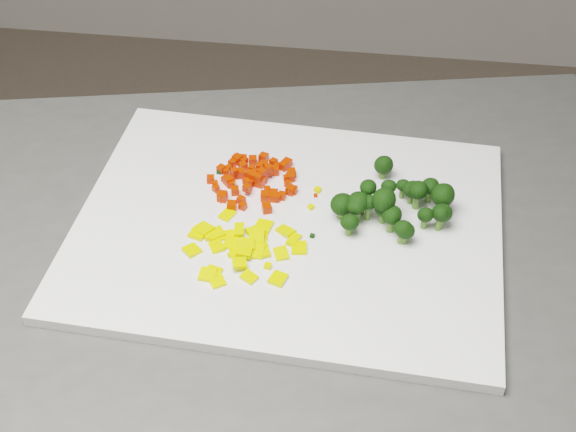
# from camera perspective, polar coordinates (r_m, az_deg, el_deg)

# --- Properties ---
(cutting_board) EXTENTS (0.51, 0.41, 0.01)m
(cutting_board) POSITION_cam_1_polar(r_m,az_deg,el_deg) (0.94, 0.00, -0.74)
(cutting_board) COLOR white
(cutting_board) RESTS_ON counter_block
(carrot_pile) EXTENTS (0.11, 0.11, 0.03)m
(carrot_pile) POSITION_cam_1_polar(r_m,az_deg,el_deg) (0.98, -2.53, 2.96)
(carrot_pile) COLOR red
(carrot_pile) RESTS_ON cutting_board
(pepper_pile) EXTENTS (0.13, 0.13, 0.02)m
(pepper_pile) POSITION_cam_1_polar(r_m,az_deg,el_deg) (0.90, -3.03, -2.09)
(pepper_pile) COLOR yellow
(pepper_pile) RESTS_ON cutting_board
(broccoli_pile) EXTENTS (0.13, 0.13, 0.06)m
(broccoli_pile) POSITION_cam_1_polar(r_m,az_deg,el_deg) (0.93, 7.36, 1.64)
(broccoli_pile) COLOR black
(broccoli_pile) RESTS_ON cutting_board
(carrot_cube_0) EXTENTS (0.01, 0.01, 0.01)m
(carrot_cube_0) POSITION_cam_1_polar(r_m,az_deg,el_deg) (1.00, -4.43, 3.16)
(carrot_cube_0) COLOR red
(carrot_cube_0) RESTS_ON carrot_pile
(carrot_cube_1) EXTENTS (0.01, 0.01, 0.01)m
(carrot_cube_1) POSITION_cam_1_polar(r_m,az_deg,el_deg) (0.98, -2.39, 2.83)
(carrot_cube_1) COLOR red
(carrot_cube_1) RESTS_ON carrot_pile
(carrot_cube_2) EXTENTS (0.01, 0.01, 0.01)m
(carrot_cube_2) POSITION_cam_1_polar(r_m,az_deg,el_deg) (0.95, -3.23, 0.71)
(carrot_cube_2) COLOR red
(carrot_cube_2) RESTS_ON carrot_pile
(carrot_cube_3) EXTENTS (0.01, 0.01, 0.01)m
(carrot_cube_3) POSITION_cam_1_polar(r_m,az_deg,el_deg) (1.01, -0.29, 3.58)
(carrot_cube_3) COLOR red
(carrot_cube_3) RESTS_ON carrot_pile
(carrot_cube_4) EXTENTS (0.01, 0.01, 0.01)m
(carrot_cube_4) POSITION_cam_1_polar(r_m,az_deg,el_deg) (0.96, -0.44, 1.45)
(carrot_cube_4) COLOR red
(carrot_cube_4) RESTS_ON carrot_pile
(carrot_cube_5) EXTENTS (0.01, 0.01, 0.01)m
(carrot_cube_5) POSITION_cam_1_polar(r_m,az_deg,el_deg) (0.97, -1.49, 1.86)
(carrot_cube_5) COLOR red
(carrot_cube_5) RESTS_ON carrot_pile
(carrot_cube_6) EXTENTS (0.01, 0.01, 0.01)m
(carrot_cube_6) POSITION_cam_1_polar(r_m,az_deg,el_deg) (0.98, -5.16, 1.95)
(carrot_cube_6) COLOR red
(carrot_cube_6) RESTS_ON carrot_pile
(carrot_cube_7) EXTENTS (0.01, 0.01, 0.01)m
(carrot_cube_7) POSITION_cam_1_polar(r_m,az_deg,el_deg) (1.02, -3.67, 4.06)
(carrot_cube_7) COLOR red
(carrot_cube_7) RESTS_ON carrot_pile
(carrot_cube_8) EXTENTS (0.01, 0.01, 0.01)m
(carrot_cube_8) POSITION_cam_1_polar(r_m,az_deg,el_deg) (1.00, -2.02, 3.53)
(carrot_cube_8) COLOR red
(carrot_cube_8) RESTS_ON carrot_pile
(carrot_cube_9) EXTENTS (0.01, 0.01, 0.01)m
(carrot_cube_9) POSITION_cam_1_polar(r_m,az_deg,el_deg) (0.96, -1.02, 1.57)
(carrot_cube_9) COLOR red
(carrot_cube_9) RESTS_ON carrot_pile
(carrot_cube_10) EXTENTS (0.01, 0.01, 0.01)m
(carrot_cube_10) POSITION_cam_1_polar(r_m,az_deg,el_deg) (1.02, -1.74, 4.18)
(carrot_cube_10) COLOR red
(carrot_cube_10) RESTS_ON carrot_pile
(carrot_cube_11) EXTENTS (0.01, 0.01, 0.01)m
(carrot_cube_11) POSITION_cam_1_polar(r_m,az_deg,el_deg) (0.98, -2.95, 2.42)
(carrot_cube_11) COLOR red
(carrot_cube_11) RESTS_ON carrot_pile
(carrot_cube_12) EXTENTS (0.01, 0.01, 0.01)m
(carrot_cube_12) POSITION_cam_1_polar(r_m,az_deg,el_deg) (1.01, -3.95, 3.79)
(carrot_cube_12) COLOR red
(carrot_cube_12) RESTS_ON carrot_pile
(carrot_cube_13) EXTENTS (0.01, 0.01, 0.01)m
(carrot_cube_13) POSITION_cam_1_polar(r_m,az_deg,el_deg) (0.96, -1.64, 1.42)
(carrot_cube_13) COLOR red
(carrot_cube_13) RESTS_ON carrot_pile
(carrot_cube_14) EXTENTS (0.01, 0.01, 0.01)m
(carrot_cube_14) POSITION_cam_1_polar(r_m,az_deg,el_deg) (1.01, -1.76, 3.48)
(carrot_cube_14) COLOR red
(carrot_cube_14) RESTS_ON carrot_pile
(carrot_cube_15) EXTENTS (0.01, 0.01, 0.01)m
(carrot_cube_15) POSITION_cam_1_polar(r_m,az_deg,el_deg) (0.99, -2.07, 2.87)
(carrot_cube_15) COLOR red
(carrot_cube_15) RESTS_ON carrot_pile
(carrot_cube_16) EXTENTS (0.02, 0.02, 0.01)m
(carrot_cube_16) POSITION_cam_1_polar(r_m,az_deg,el_deg) (0.99, -4.24, 2.51)
(carrot_cube_16) COLOR red
(carrot_cube_16) RESTS_ON carrot_pile
(carrot_cube_17) EXTENTS (0.01, 0.01, 0.01)m
(carrot_cube_17) POSITION_cam_1_polar(r_m,az_deg,el_deg) (0.96, -4.73, 1.35)
(carrot_cube_17) COLOR red
(carrot_cube_17) RESTS_ON carrot_pile
(carrot_cube_18) EXTENTS (0.01, 0.01, 0.01)m
(carrot_cube_18) POSITION_cam_1_polar(r_m,az_deg,el_deg) (0.96, -4.69, 1.38)
(carrot_cube_18) COLOR red
(carrot_cube_18) RESTS_ON carrot_pile
(carrot_cube_19) EXTENTS (0.01, 0.01, 0.01)m
(carrot_cube_19) POSITION_cam_1_polar(r_m,az_deg,el_deg) (0.98, -5.20, 2.27)
(carrot_cube_19) COLOR red
(carrot_cube_19) RESTS_ON carrot_pile
(carrot_cube_20) EXTENTS (0.01, 0.01, 0.01)m
(carrot_cube_20) POSITION_cam_1_polar(r_m,az_deg,el_deg) (1.00, -3.35, 3.05)
(carrot_cube_20) COLOR red
(carrot_cube_20) RESTS_ON carrot_pile
(carrot_cube_21) EXTENTS (0.01, 0.01, 0.01)m
(carrot_cube_21) POSITION_cam_1_polar(r_m,az_deg,el_deg) (1.02, -3.16, 3.92)
(carrot_cube_21) COLOR red
(carrot_cube_21) RESTS_ON carrot_pile
(carrot_cube_22) EXTENTS (0.01, 0.01, 0.01)m
(carrot_cube_22) POSITION_cam_1_polar(r_m,az_deg,el_deg) (0.98, -2.78, 2.31)
(carrot_cube_22) COLOR red
(carrot_cube_22) RESTS_ON carrot_pile
(carrot_cube_23) EXTENTS (0.01, 0.01, 0.01)m
(carrot_cube_23) POSITION_cam_1_polar(r_m,az_deg,el_deg) (0.99, -2.46, 3.07)
(carrot_cube_23) COLOR red
(carrot_cube_23) RESTS_ON carrot_pile
(carrot_cube_24) EXTENTS (0.01, 0.01, 0.01)m
(carrot_cube_24) POSITION_cam_1_polar(r_m,az_deg,el_deg) (0.97, -2.91, 2.39)
(carrot_cube_24) COLOR red
(carrot_cube_24) RESTS_ON carrot_pile
(carrot_cube_25) EXTENTS (0.01, 0.01, 0.01)m
(carrot_cube_25) POSITION_cam_1_polar(r_m,az_deg,el_deg) (1.00, -3.76, 3.07)
(carrot_cube_25) COLOR red
(carrot_cube_25) RESTS_ON carrot_pile
(carrot_cube_26) EXTENTS (0.01, 0.01, 0.01)m
(carrot_cube_26) POSITION_cam_1_polar(r_m,az_deg,el_deg) (0.99, -2.61, 3.40)
(carrot_cube_26) COLOR red
(carrot_cube_26) RESTS_ON carrot_pile
(carrot_cube_27) EXTENTS (0.01, 0.01, 0.01)m
(carrot_cube_27) POSITION_cam_1_polar(r_m,az_deg,el_deg) (0.96, -1.02, 1.35)
(carrot_cube_27) COLOR red
(carrot_cube_27) RESTS_ON carrot_pile
(carrot_cube_28) EXTENTS (0.01, 0.01, 0.01)m
(carrot_cube_28) POSITION_cam_1_polar(r_m,az_deg,el_deg) (0.95, -4.02, 0.72)
(carrot_cube_28) COLOR red
(carrot_cube_28) RESTS_ON carrot_pile
(carrot_cube_29) EXTENTS (0.01, 0.01, 0.01)m
(carrot_cube_29) POSITION_cam_1_polar(r_m,az_deg,el_deg) (0.97, -2.90, 1.96)
(carrot_cube_29) COLOR red
(carrot_cube_29) RESTS_ON carrot_pile
(carrot_cube_30) EXTENTS (0.01, 0.01, 0.01)m
(carrot_cube_30) POSITION_cam_1_polar(r_m,az_deg,el_deg) (0.98, -2.01, 2.42)
(carrot_cube_30) COLOR red
(carrot_cube_30) RESTS_ON carrot_pile
(carrot_cube_31) EXTENTS (0.01, 0.01, 0.01)m
(carrot_cube_31) POSITION_cam_1_polar(r_m,az_deg,el_deg) (0.99, -0.13, 2.71)
(carrot_cube_31) COLOR red
(carrot_cube_31) RESTS_ON carrot_pile
(carrot_cube_32) EXTENTS (0.01, 0.01, 0.01)m
(carrot_cube_32) POSITION_cam_1_polar(r_m,az_deg,el_deg) (1.01, -0.80, 3.58)
(carrot_cube_32) COLOR red
(carrot_cube_32) RESTS_ON carrot_pile
(carrot_cube_33) EXTENTS (0.01, 0.01, 0.01)m
(carrot_cube_33) POSITION_cam_1_polar(r_m,az_deg,el_deg) (0.98, -2.42, 2.78)
(carrot_cube_33) COLOR red
(carrot_cube_33) RESTS_ON carrot_pile
(carrot_cube_34) EXTENTS (0.01, 0.01, 0.01)m
(carrot_cube_34) POSITION_cam_1_polar(r_m,az_deg,el_deg) (0.99, -4.53, 2.63)
(carrot_cube_34) COLOR red
(carrot_cube_34) RESTS_ON carrot_pile
(carrot_cube_35) EXTENTS (0.01, 0.01, 0.01)m
(carrot_cube_35) POSITION_cam_1_polar(r_m,az_deg,el_deg) (0.97, -2.94, 2.00)
(carrot_cube_35) COLOR red
(carrot_cube_35) RESTS_ON carrot_pile
(carrot_cube_36) EXTENTS (0.01, 0.01, 0.01)m
(carrot_cube_36) POSITION_cam_1_polar(r_m,az_deg,el_deg) (0.99, 0.26, 3.07)
(carrot_cube_36) COLOR red
(carrot_cube_36) RESTS_ON carrot_pile
(carrot_cube_37) EXTENTS (0.01, 0.01, 0.01)m
(carrot_cube_37) POSITION_cam_1_polar(r_m,az_deg,el_deg) (0.98, -2.77, 3.02)
(carrot_cube_37) COLOR red
(carrot_cube_37) RESTS_ON carrot_pile
(carrot_cube_38) EXTENTS (0.01, 0.01, 0.01)m
(carrot_cube_38) POSITION_cam_1_polar(r_m,az_deg,el_deg) (0.95, -1.52, 0.56)
(carrot_cube_38) COLOR red
(carrot_cube_38) RESTS_ON carrot_pile
(carrot_cube_39) EXTENTS (0.01, 0.01, 0.01)m
(carrot_cube_39) POSITION_cam_1_polar(r_m,az_deg,el_deg) (0.98, -2.23, 2.46)
(carrot_cube_39) COLOR red
(carrot_cube_39) RESTS_ON carrot_pile
(carrot_cube_40) EXTENTS (0.01, 0.01, 0.01)m
(carrot_cube_40) POSITION_cam_1_polar(r_m,az_deg,el_deg) (0.99, -1.75, 2.87)
(carrot_cube_40) COLOR red
(carrot_cube_40) RESTS_ON carrot_pile
(carrot_cube_41) EXTENTS (0.01, 0.01, 0.01)m
(carrot_cube_41) POSITION_cam_1_polar(r_m,az_deg,el_deg) (0.98, -2.15, 2.74)
(carrot_cube_41) COLOR red
(carrot_cube_41) RESTS_ON carrot_pile
(carrot_cube_42) EXTENTS (0.01, 0.01, 0.01)m
(carrot_cube_42) POSITION_cam_1_polar(r_m,az_deg,el_deg) (0.96, -3.35, 1.14)
(carrot_cube_42) COLOR red
(carrot_cube_42) RESTS_ON carrot_pile
(carrot_cube_43) EXTENTS (0.01, 0.01, 0.01)m
(carrot_cube_43) POSITION_cam_1_polar(r_m,az_deg,el_deg) (0.97, 0.19, 1.84)
(carrot_cube_43) COLOR red
(carrot_cube_43) RESTS_ON carrot_pile
(carrot_cube_44) EXTENTS (0.01, 0.01, 0.01)m
(carrot_cube_44) POSITION_cam_1_polar(r_m,az_deg,el_deg) (0.98, 0.01, 2.30)
(carrot_cube_44) COLOR red
(carrot_cube_44) RESTS_ON carrot_pile
(carrot_cube_45) EXTENTS (0.01, 0.01, 0.01)m
(carrot_cube_45) POSITION_cam_1_polar(r_m,az_deg,el_deg) (0.99, -1.33, 3.17)
(carrot_cube_45) COLOR red
(carrot_cube_45) RESTS_ON carrot_pile
(carrot_cube_46) EXTENTS (0.01, 0.01, 0.01)m
(carrot_cube_46) POSITION_cam_1_polar(r_m,az_deg,el_deg) (0.99, -1.99, 2.89)
(carrot_cube_46) COLOR red
(carrot_cube_46) RESTS_ON carrot_pile
(carrot_cube_47) EXTENTS (0.01, 0.01, 0.01)m
(carrot_cube_47) POSITION_cam_1_polar(r_m,az_deg,el_deg) (0.98, -2.85, 2.50)
(carrot_cube_47) COLOR red
(carrot_cube_47) RESTS_ON carrot_pile
(carrot_cube_48) EXTENTS (0.01, 0.01, 0.01)m
(carrot_cube_48) POSITION_cam_1_polar(r_m,az_deg,el_deg) (0.99, -1.39, 3.38)
(carrot_cube_48) COLOR red
(carrot_cube_48) RESTS_ON carrot_pile
(carrot_cube_49) EXTENTS (0.01, 0.01, 0.01)m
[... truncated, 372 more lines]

